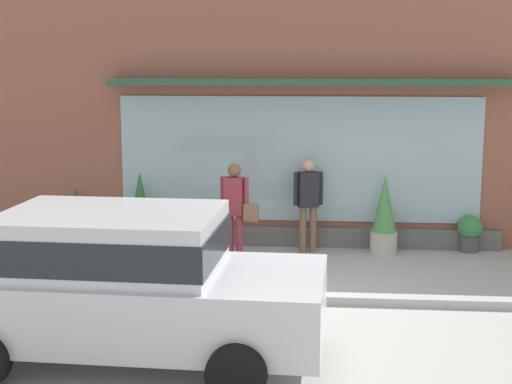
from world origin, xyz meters
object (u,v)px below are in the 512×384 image
pedestrian_with_handbag (236,205)px  parked_car_silver (124,278)px  fire_hydrant (203,240)px  pedestrian_passerby (308,198)px  potted_plant_window_left (470,232)px  potted_plant_by_entrance (141,211)px  potted_plant_corner_tall (77,217)px  potted_plant_window_center (384,216)px

pedestrian_with_handbag → parked_car_silver: 4.20m
fire_hydrant → pedestrian_passerby: bearing=40.2°
pedestrian_passerby → potted_plant_window_left: pedestrian_passerby is taller
fire_hydrant → potted_plant_by_entrance: (-1.35, 1.49, 0.15)m
fire_hydrant → potted_plant_corner_tall: 2.99m
pedestrian_with_handbag → potted_plant_corner_tall: 3.18m
pedestrian_passerby → potted_plant_window_center: pedestrian_passerby is taller
potted_plant_window_center → potted_plant_window_left: bearing=10.7°
pedestrian_passerby → potted_plant_window_center: 1.33m
fire_hydrant → potted_plant_window_center: 3.22m
potted_plant_by_entrance → potted_plant_corner_tall: 1.20m
pedestrian_passerby → fire_hydrant: bearing=-156.4°
pedestrian_passerby → potted_plant_window_left: (2.80, 0.29, -0.61)m
pedestrian_with_handbag → pedestrian_passerby: 1.39m
potted_plant_by_entrance → fire_hydrant: bearing=-47.8°
fire_hydrant → pedestrian_passerby: 2.16m
potted_plant_by_entrance → potted_plant_window_center: 4.27m
fire_hydrant → potted_plant_window_left: fire_hydrant is taller
pedestrian_passerby → potted_plant_by_entrance: pedestrian_passerby is taller
fire_hydrant → potted_plant_by_entrance: potted_plant_by_entrance is taller
pedestrian_with_handbag → potted_plant_window_center: (2.46, 0.77, -0.29)m
pedestrian_passerby → potted_plant_window_center: (1.30, 0.01, -0.30)m
fire_hydrant → potted_plant_by_entrance: size_ratio=0.72×
potted_plant_window_center → potted_plant_corner_tall: potted_plant_window_center is taller
potted_plant_window_left → potted_plant_window_center: potted_plant_window_center is taller
potted_plant_by_entrance → potted_plant_window_left: (5.76, 0.16, -0.30)m
potted_plant_window_left → potted_plant_window_center: (-1.50, -0.28, 0.31)m
pedestrian_passerby → parked_car_silver: bearing=-128.0°
parked_car_silver → pedestrian_passerby: bearing=70.8°
potted_plant_corner_tall → pedestrian_with_handbag: bearing=-18.2°
fire_hydrant → potted_plant_corner_tall: (-2.54, 1.58, -0.01)m
pedestrian_passerby → potted_plant_corner_tall: bearing=160.4°
fire_hydrant → pedestrian_with_handbag: pedestrian_with_handbag is taller
potted_plant_window_left → potted_plant_window_center: bearing=-169.3°
potted_plant_window_center → parked_car_silver: bearing=-123.3°
parked_car_silver → potted_plant_window_left: 7.03m
potted_plant_window_left → parked_car_silver: bearing=-132.3°
potted_plant_window_center → potted_plant_corner_tall: bearing=177.8°
pedestrian_passerby → potted_plant_by_entrance: bearing=160.9°
pedestrian_with_handbag → potted_plant_by_entrance: size_ratio=1.21×
potted_plant_window_center → potted_plant_corner_tall: size_ratio=1.33×
fire_hydrant → pedestrian_with_handbag: 0.87m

